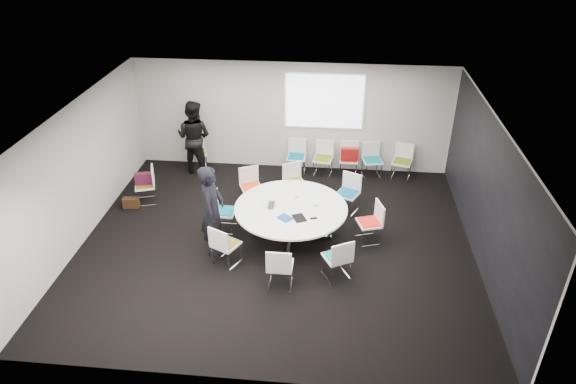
# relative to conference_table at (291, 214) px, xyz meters

# --- Properties ---
(room_shell) EXTENTS (8.08, 7.08, 2.88)m
(room_shell) POSITION_rel_conference_table_xyz_m (-0.18, -0.26, 0.85)
(room_shell) COLOR black
(room_shell) RESTS_ON ground
(conference_table) EXTENTS (2.32, 2.32, 0.73)m
(conference_table) POSITION_rel_conference_table_xyz_m (0.00, 0.00, 0.00)
(conference_table) COLOR silver
(conference_table) RESTS_ON ground
(projection_screen) EXTENTS (1.90, 0.03, 1.35)m
(projection_screen) POSITION_rel_conference_table_xyz_m (0.53, 3.20, 1.30)
(projection_screen) COLOR white
(projection_screen) RESTS_ON room_shell
(chair_ring_a) EXTENTS (0.57, 0.58, 0.88)m
(chair_ring_a) POSITION_rel_conference_table_xyz_m (1.62, 0.01, -0.28)
(chair_ring_a) COLOR silver
(chair_ring_a) RESTS_ON ground
(chair_ring_b) EXTENTS (0.61, 0.60, 0.88)m
(chair_ring_b) POSITION_rel_conference_table_xyz_m (1.18, 1.16, -0.28)
(chair_ring_b) COLOR silver
(chair_ring_b) RESTS_ON ground
(chair_ring_c) EXTENTS (0.60, 0.60, 0.88)m
(chair_ring_c) POSITION_rel_conference_table_xyz_m (-0.06, 1.53, -0.28)
(chair_ring_c) COLOR silver
(chair_ring_c) RESTS_ON ground
(chair_ring_d) EXTENTS (0.60, 0.60, 0.88)m
(chair_ring_d) POSITION_rel_conference_table_xyz_m (-1.03, 1.24, -0.28)
(chair_ring_d) COLOR silver
(chair_ring_d) RESTS_ON ground
(chair_ring_e) EXTENTS (0.47, 0.48, 0.88)m
(chair_ring_e) POSITION_rel_conference_table_xyz_m (-1.44, 0.14, -0.28)
(chair_ring_e) COLOR silver
(chair_ring_e) RESTS_ON ground
(chair_ring_f) EXTENTS (0.61, 0.61, 0.88)m
(chair_ring_f) POSITION_rel_conference_table_xyz_m (-1.17, -1.02, -0.28)
(chair_ring_f) COLOR silver
(chair_ring_f) RESTS_ON ground
(chair_ring_g) EXTENTS (0.46, 0.45, 0.88)m
(chair_ring_g) POSITION_rel_conference_table_xyz_m (-0.05, -1.57, -0.28)
(chair_ring_g) COLOR silver
(chair_ring_g) RESTS_ON ground
(chair_ring_h) EXTENTS (0.62, 0.61, 0.88)m
(chair_ring_h) POSITION_rel_conference_table_xyz_m (0.98, -1.23, -0.28)
(chair_ring_h) COLOR silver
(chair_ring_h) RESTS_ON ground
(chair_back_a) EXTENTS (0.46, 0.45, 0.88)m
(chair_back_a) POSITION_rel_conference_table_xyz_m (-0.13, 2.91, -0.28)
(chair_back_a) COLOR silver
(chair_back_a) RESTS_ON ground
(chair_back_b) EXTENTS (0.53, 0.52, 0.88)m
(chair_back_b) POSITION_rel_conference_table_xyz_m (0.55, 2.86, -0.28)
(chair_back_b) COLOR silver
(chair_back_b) RESTS_ON ground
(chair_back_c) EXTENTS (0.47, 0.46, 0.88)m
(chair_back_c) POSITION_rel_conference_table_xyz_m (1.21, 2.91, -0.28)
(chair_back_c) COLOR silver
(chair_back_c) RESTS_ON ground
(chair_back_d) EXTENTS (0.54, 0.54, 0.88)m
(chair_back_d) POSITION_rel_conference_table_xyz_m (1.80, 2.89, -0.28)
(chair_back_d) COLOR silver
(chair_back_d) RESTS_ON ground
(chair_back_e) EXTENTS (0.57, 0.56, 0.88)m
(chair_back_e) POSITION_rel_conference_table_xyz_m (2.54, 2.88, -0.28)
(chair_back_e) COLOR silver
(chair_back_e) RESTS_ON ground
(chair_spare_left) EXTENTS (0.57, 0.58, 0.88)m
(chair_spare_left) POSITION_rel_conference_table_xyz_m (-3.48, 1.09, -0.28)
(chair_spare_left) COLOR silver
(chair_spare_left) RESTS_ON ground
(chair_person_back) EXTENTS (0.58, 0.58, 0.88)m
(chair_person_back) POSITION_rel_conference_table_xyz_m (-2.72, 2.91, -0.28)
(chair_person_back) COLOR silver
(chair_person_back) RESTS_ON ground
(person_main) EXTENTS (0.46, 0.70, 1.89)m
(person_main) POSITION_rel_conference_table_xyz_m (-1.48, -0.61, 0.40)
(person_main) COLOR black
(person_main) RESTS_ON ground
(person_back) EXTENTS (1.07, 0.92, 1.91)m
(person_back) POSITION_rel_conference_table_xyz_m (-2.72, 2.74, 0.41)
(person_back) COLOR black
(person_back) RESTS_ON ground
(laptop) EXTENTS (0.20, 0.31, 0.02)m
(laptop) POSITION_rel_conference_table_xyz_m (-0.36, 0.02, 0.19)
(laptop) COLOR #333338
(laptop) RESTS_ON conference_table
(laptop_lid) EXTENTS (0.10, 0.29, 0.22)m
(laptop_lid) POSITION_rel_conference_table_xyz_m (-0.54, 0.06, 0.31)
(laptop_lid) COLOR silver
(laptop_lid) RESTS_ON conference_table
(notebook_black) EXTENTS (0.33, 0.36, 0.02)m
(notebook_black) POSITION_rel_conference_table_xyz_m (0.20, -0.41, 0.19)
(notebook_black) COLOR black
(notebook_black) RESTS_ON conference_table
(tablet_folio) EXTENTS (0.33, 0.32, 0.03)m
(tablet_folio) POSITION_rel_conference_table_xyz_m (-0.08, -0.43, 0.19)
(tablet_folio) COLOR navy
(tablet_folio) RESTS_ON conference_table
(papers_right) EXTENTS (0.36, 0.31, 0.00)m
(papers_right) POSITION_rel_conference_table_xyz_m (0.44, 0.15, 0.18)
(papers_right) COLOR silver
(papers_right) RESTS_ON conference_table
(papers_front) EXTENTS (0.33, 0.26, 0.00)m
(papers_front) POSITION_rel_conference_table_xyz_m (0.61, -0.01, 0.18)
(papers_front) COLOR white
(papers_front) RESTS_ON conference_table
(cup) EXTENTS (0.08, 0.08, 0.09)m
(cup) POSITION_rel_conference_table_xyz_m (0.09, 0.35, 0.22)
(cup) COLOR white
(cup) RESTS_ON conference_table
(phone) EXTENTS (0.15, 0.11, 0.01)m
(phone) POSITION_rel_conference_table_xyz_m (0.49, -0.38, 0.18)
(phone) COLOR black
(phone) RESTS_ON conference_table
(maroon_bag) EXTENTS (0.42, 0.24, 0.28)m
(maroon_bag) POSITION_rel_conference_table_xyz_m (-3.50, 1.09, 0.07)
(maroon_bag) COLOR #4A132B
(maroon_bag) RESTS_ON chair_spare_left
(brown_bag) EXTENTS (0.38, 0.20, 0.24)m
(brown_bag) POSITION_rel_conference_table_xyz_m (-3.78, 0.81, -0.43)
(brown_bag) COLOR #341F10
(brown_bag) RESTS_ON ground
(red_jacket) EXTENTS (0.44, 0.17, 0.36)m
(red_jacket) POSITION_rel_conference_table_xyz_m (1.21, 2.68, 0.15)
(red_jacket) COLOR #A51415
(red_jacket) RESTS_ON chair_back_c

